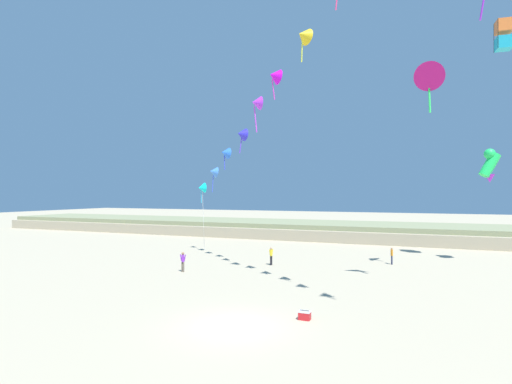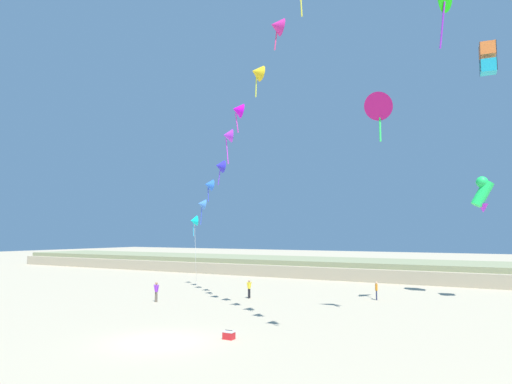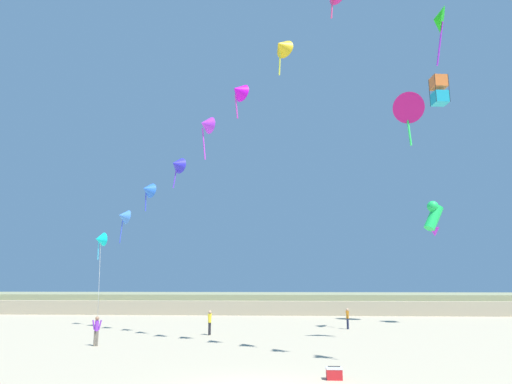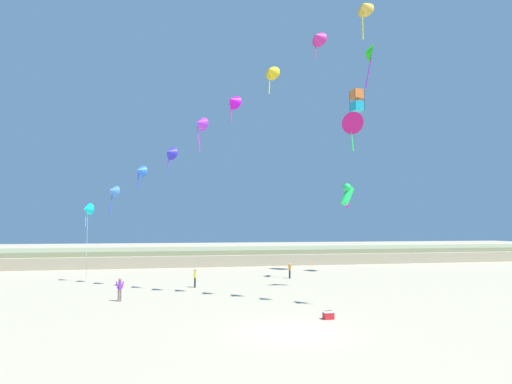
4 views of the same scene
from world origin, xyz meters
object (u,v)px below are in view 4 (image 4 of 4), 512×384
Objects in this scene: person_near_left at (195,277)px; large_kite_mid_trail at (368,53)px; large_kite_low_lead at (357,101)px; beach_cooler at (328,315)px; large_kite_high_solo at (347,195)px; person_mid_center at (120,288)px; person_near_right at (290,270)px; large_kite_outer_drift at (351,123)px.

person_near_left is 0.36× the size of large_kite_mid_trail.
large_kite_low_lead is 4.32× the size of beach_cooler.
large_kite_high_solo is (1.53, 8.76, -12.86)m from large_kite_mid_trail.
large_kite_mid_trail is (21.42, 4.60, 20.73)m from person_mid_center.
large_kite_high_solo is (22.95, 13.35, 7.87)m from person_mid_center.
large_kite_mid_trail is at bearing -107.74° from large_kite_low_lead.
person_near_left is 7.68m from person_mid_center.
large_kite_high_solo is at bearing 80.07° from large_kite_mid_trail.
person_near_left reaches higher than person_near_right.
person_near_right is 17.96m from beach_cooler.
beach_cooler is (-2.93, -17.71, -0.66)m from person_near_right.
person_near_right is 0.34× the size of large_kite_mid_trail.
large_kite_outer_drift is at bearing -71.99° from person_near_right.
person_near_right is 22.36m from large_kite_mid_trail.
large_kite_mid_trail reaches higher than large_kite_high_solo.
large_kite_low_lead is (18.46, 6.73, 18.68)m from person_near_left.
large_kite_mid_trail is (-2.43, -7.60, 2.05)m from large_kite_low_lead.
large_kite_mid_trail reaches higher than person_near_right.
large_kite_mid_trail is 9.38m from large_kite_outer_drift.
large_kite_outer_drift reaches higher than large_kite_high_solo.
large_kite_mid_trail is at bearing -99.93° from large_kite_high_solo.
person_mid_center reaches higher than person_near_left.
person_mid_center is 27.70m from large_kite_high_solo.
person_near_left is 0.53× the size of large_kite_high_solo.
large_kite_high_solo is at bearing 62.87° from beach_cooler.
large_kite_high_solo is at bearing 24.18° from person_near_left.
large_kite_high_solo is 25.37m from beach_cooler.
large_kite_high_solo is at bearing 30.19° from person_mid_center.
person_mid_center reaches higher than beach_cooler.
large_kite_high_solo is 5.17× the size of beach_cooler.
person_near_left is at bearing 160.33° from large_kite_outer_drift.
person_near_right is 0.60× the size of large_kite_low_lead.
large_kite_outer_drift is (12.47, -4.46, 12.83)m from person_near_left.
large_kite_mid_trail is 1.46× the size of large_kite_high_solo.
person_near_left is 20.80m from large_kite_high_solo.
person_near_right is at bearing -156.03° from large_kite_high_solo.
beach_cooler is at bearing -63.46° from person_near_left.
large_kite_high_solo is (-0.90, 1.15, -10.80)m from large_kite_low_lead.
large_kite_outer_drift is at bearing 3.24° from person_mid_center.
large_kite_outer_drift is 17.19m from beach_cooler.
large_kite_low_lead is 0.74× the size of large_kite_outer_drift.
large_kite_outer_drift is (-5.09, -12.34, 4.95)m from large_kite_high_solo.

